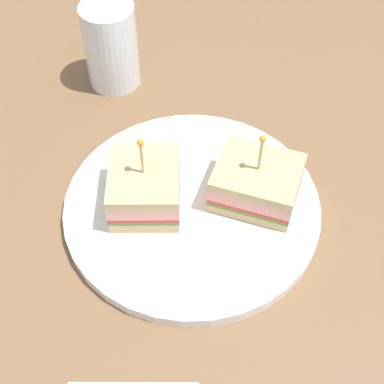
% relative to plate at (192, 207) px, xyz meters
% --- Properties ---
extents(ground_plane, '(0.99, 0.99, 0.02)m').
position_rel_plate_xyz_m(ground_plane, '(0.00, 0.00, -0.02)').
color(ground_plane, brown).
extents(plate, '(0.28, 0.28, 0.01)m').
position_rel_plate_xyz_m(plate, '(0.00, 0.00, 0.00)').
color(plate, white).
rests_on(plate, ground_plane).
extents(sandwich_half_front, '(0.09, 0.10, 0.09)m').
position_rel_plate_xyz_m(sandwich_half_front, '(-0.01, 0.07, 0.03)').
color(sandwich_half_front, tan).
rests_on(sandwich_half_front, plate).
extents(sandwich_half_back, '(0.09, 0.08, 0.10)m').
position_rel_plate_xyz_m(sandwich_half_back, '(-0.00, -0.05, 0.03)').
color(sandwich_half_back, tan).
rests_on(sandwich_half_back, plate).
extents(drink_glass, '(0.07, 0.07, 0.11)m').
position_rel_plate_xyz_m(drink_glass, '(-0.21, -0.12, 0.04)').
color(drink_glass, beige).
rests_on(drink_glass, ground_plane).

